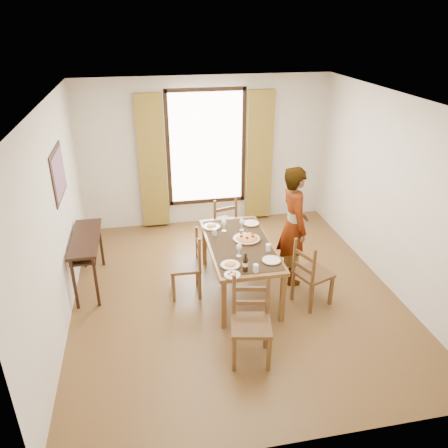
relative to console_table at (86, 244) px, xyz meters
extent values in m
plane|color=#533B1A|center=(2.03, -0.60, -0.68)|extent=(5.00, 5.00, 0.00)
cube|color=silver|center=(2.03, 1.90, 0.67)|extent=(4.50, 0.10, 2.70)
cube|color=silver|center=(2.03, -3.10, 0.67)|extent=(4.50, 0.10, 2.70)
cube|color=silver|center=(-0.22, -0.60, 0.67)|extent=(0.10, 5.00, 2.70)
cube|color=silver|center=(4.28, -0.60, 0.67)|extent=(0.10, 5.00, 2.70)
cube|color=white|center=(2.03, -0.60, 2.04)|extent=(4.50, 5.00, 0.04)
cube|color=white|center=(2.03, 1.87, 0.77)|extent=(1.30, 0.04, 2.00)
cube|color=olive|center=(1.05, 1.81, 0.57)|extent=(0.48, 0.10, 2.40)
cube|color=olive|center=(3.01, 1.81, 0.57)|extent=(0.48, 0.10, 2.40)
cube|color=black|center=(-0.21, 0.00, 1.07)|extent=(0.02, 0.86, 0.66)
cube|color=#BC4223|center=(-0.20, 0.00, 1.07)|extent=(0.01, 0.76, 0.56)
cube|color=black|center=(0.00, 0.00, 0.10)|extent=(0.38, 1.20, 0.04)
cube|color=black|center=(0.00, 0.00, -0.02)|extent=(0.34, 1.10, 0.03)
cube|color=black|center=(-0.14, -0.55, -0.30)|extent=(0.04, 0.04, 0.76)
cube|color=black|center=(-0.14, 0.55, -0.30)|extent=(0.04, 0.04, 0.76)
cube|color=black|center=(0.14, -0.55, -0.30)|extent=(0.04, 0.04, 0.76)
cube|color=black|center=(0.14, 0.55, -0.30)|extent=(0.04, 0.04, 0.76)
cube|color=brown|center=(2.11, -0.53, 0.04)|extent=(0.89, 1.73, 0.05)
cube|color=black|center=(2.11, -0.53, 0.07)|extent=(0.81, 1.59, 0.01)
cube|color=brown|center=(1.73, -1.33, -0.33)|extent=(0.06, 0.06, 0.70)
cube|color=brown|center=(1.73, 0.28, -0.33)|extent=(0.06, 0.06, 0.70)
cube|color=brown|center=(2.50, -1.33, -0.33)|extent=(0.06, 0.06, 0.70)
cube|color=brown|center=(2.50, 0.28, -0.33)|extent=(0.06, 0.06, 0.70)
cube|color=brown|center=(1.35, -0.47, -0.23)|extent=(0.43, 0.43, 0.04)
cube|color=brown|center=(1.17, -0.29, -0.46)|extent=(0.04, 0.04, 0.45)
cube|color=brown|center=(1.53, -0.30, -0.46)|extent=(0.04, 0.04, 0.45)
cube|color=brown|center=(1.16, -0.65, -0.46)|extent=(0.04, 0.04, 0.45)
cube|color=brown|center=(1.52, -0.66, -0.46)|extent=(0.04, 0.04, 0.45)
cube|color=brown|center=(1.54, -0.30, 0.02)|extent=(0.04, 0.04, 0.50)
cube|color=brown|center=(1.53, -0.66, 0.02)|extent=(0.04, 0.04, 0.50)
cube|color=brown|center=(1.54, -0.48, -0.08)|extent=(0.04, 0.36, 0.05)
cube|color=brown|center=(1.54, -0.48, 0.10)|extent=(0.04, 0.36, 0.05)
cube|color=brown|center=(2.07, 0.73, -0.22)|extent=(0.53, 0.53, 0.04)
cube|color=brown|center=(2.20, 0.96, -0.45)|extent=(0.04, 0.04, 0.47)
cube|color=brown|center=(2.30, 0.60, -0.45)|extent=(0.04, 0.04, 0.47)
cube|color=brown|center=(1.84, 0.87, -0.45)|extent=(0.04, 0.04, 0.47)
cube|color=brown|center=(1.94, 0.50, -0.45)|extent=(0.04, 0.04, 0.47)
cube|color=brown|center=(2.30, 0.59, 0.05)|extent=(0.04, 0.04, 0.52)
cube|color=brown|center=(1.94, 0.49, 0.05)|extent=(0.04, 0.04, 0.52)
cube|color=brown|center=(2.12, 0.54, -0.06)|extent=(0.37, 0.12, 0.05)
cube|color=brown|center=(2.12, 0.54, 0.13)|extent=(0.37, 0.12, 0.05)
cube|color=brown|center=(1.93, -1.94, -0.21)|extent=(0.53, 0.53, 0.04)
cube|color=brown|center=(1.70, -2.09, -0.44)|extent=(0.04, 0.04, 0.48)
cube|color=brown|center=(1.77, -1.71, -0.44)|extent=(0.04, 0.04, 0.48)
cube|color=brown|center=(2.08, -2.16, -0.44)|extent=(0.04, 0.04, 0.48)
cube|color=brown|center=(2.15, -1.79, -0.44)|extent=(0.04, 0.04, 0.48)
cube|color=brown|center=(1.78, -1.70, 0.06)|extent=(0.04, 0.04, 0.53)
cube|color=brown|center=(2.15, -1.78, 0.06)|extent=(0.04, 0.04, 0.53)
cube|color=brown|center=(1.96, -1.74, -0.05)|extent=(0.38, 0.10, 0.05)
cube|color=brown|center=(1.96, -1.74, 0.15)|extent=(0.38, 0.10, 0.05)
cube|color=brown|center=(3.02, -1.02, -0.22)|extent=(0.56, 0.56, 0.04)
cube|color=brown|center=(3.26, -1.12, -0.45)|extent=(0.04, 0.04, 0.46)
cube|color=brown|center=(2.92, -1.26, -0.45)|extent=(0.04, 0.04, 0.46)
cube|color=brown|center=(3.13, -0.78, -0.45)|extent=(0.04, 0.04, 0.46)
cube|color=brown|center=(2.78, -0.92, -0.45)|extent=(0.04, 0.04, 0.46)
cube|color=brown|center=(2.91, -1.26, 0.03)|extent=(0.04, 0.04, 0.51)
cube|color=brown|center=(2.77, -0.92, 0.03)|extent=(0.04, 0.04, 0.51)
cube|color=brown|center=(2.84, -1.09, -0.07)|extent=(0.16, 0.35, 0.05)
cube|color=brown|center=(2.84, -1.09, 0.11)|extent=(0.16, 0.35, 0.05)
imported|color=gray|center=(2.93, -0.39, 0.20)|extent=(0.65, 0.43, 1.77)
cylinder|color=silver|center=(2.44, -0.81, 0.12)|extent=(0.07, 0.07, 0.10)
cylinder|color=silver|center=(1.81, -0.21, 0.12)|extent=(0.07, 0.07, 0.10)
cylinder|color=silver|center=(2.14, -1.28, 0.12)|extent=(0.07, 0.07, 0.10)
camera|label=1|loc=(0.88, -5.71, 2.94)|focal=35.00mm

